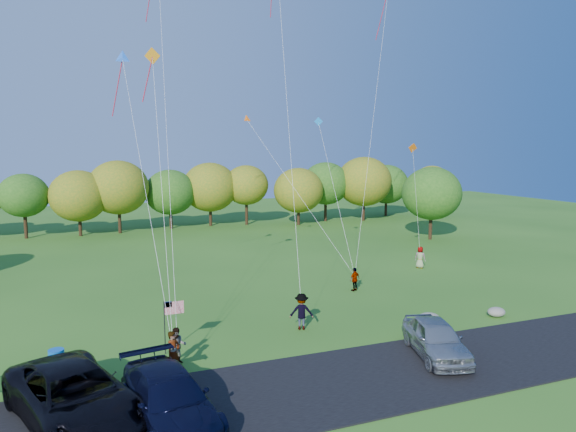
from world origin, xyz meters
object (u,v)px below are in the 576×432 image
at_px(flyer_b, 177,346).
at_px(flyer_d, 355,279).
at_px(minivan_silver, 436,338).
at_px(flyer_c, 302,311).
at_px(minivan_dark, 74,396).
at_px(flyer_a, 173,353).
at_px(minivan_navy, 169,399).
at_px(trash_barrel, 57,361).
at_px(flyer_e, 420,257).

height_order(flyer_b, flyer_d, flyer_b).
xyz_separation_m(minivan_silver, flyer_c, (-4.20, 5.47, 0.07)).
xyz_separation_m(minivan_dark, flyer_a, (3.70, 2.70, -0.08)).
bearing_deg(minivan_navy, trash_barrel, 113.38).
height_order(minivan_navy, flyer_b, minivan_navy).
height_order(minivan_navy, minivan_silver, minivan_navy).
relative_size(minivan_dark, flyer_b, 4.24).
height_order(minivan_silver, flyer_d, minivan_silver).
distance_m(minivan_navy, flyer_c, 10.34).
relative_size(minivan_navy, flyer_c, 3.09).
relative_size(flyer_b, trash_barrel, 1.68).
bearing_deg(flyer_d, flyer_b, 9.38).
bearing_deg(flyer_c, flyer_d, -117.78).
xyz_separation_m(minivan_dark, flyer_d, (16.69, 11.16, -0.22)).
distance_m(minivan_dark, trash_barrel, 4.84).
relative_size(minivan_navy, flyer_d, 3.77).
height_order(minivan_silver, flyer_c, flyer_c).
distance_m(flyer_c, flyer_d, 8.10).
relative_size(flyer_b, flyer_d, 1.03).
xyz_separation_m(minivan_dark, minivan_silver, (14.86, 0.27, -0.12)).
height_order(flyer_c, flyer_e, flyer_c).
bearing_deg(flyer_b, flyer_e, 37.25).
bearing_deg(flyer_e, flyer_a, 83.44).
height_order(flyer_d, trash_barrel, flyer_d).
xyz_separation_m(flyer_b, flyer_d, (12.67, 7.40, -0.02)).
bearing_deg(trash_barrel, minivan_dark, -80.16).
bearing_deg(flyer_a, flyer_d, -7.78).
xyz_separation_m(flyer_e, trash_barrel, (-25.40, -10.37, -0.38)).
relative_size(flyer_b, flyer_c, 0.84).
bearing_deg(trash_barrel, flyer_b, -11.49).
relative_size(flyer_a, flyer_c, 0.97).
bearing_deg(flyer_b, flyer_a, -98.89).
bearing_deg(trash_barrel, flyer_a, -24.30).
distance_m(minivan_silver, flyer_b, 11.39).
xyz_separation_m(minivan_silver, flyer_e, (9.71, 14.84, -0.03)).
bearing_deg(minivan_silver, flyer_d, 96.58).
bearing_deg(flyer_d, trash_barrel, -0.79).
xyz_separation_m(minivan_dark, flyer_c, (10.66, 5.74, -0.05)).
distance_m(minivan_dark, flyer_d, 20.08).
bearing_deg(trash_barrel, flyer_d, 20.13).
bearing_deg(minivan_dark, minivan_navy, -42.51).
bearing_deg(flyer_a, minivan_silver, -53.13).
bearing_deg(minivan_dark, flyer_a, 15.31).
height_order(flyer_a, flyer_c, flyer_c).
bearing_deg(minivan_silver, minivan_dark, -162.85).
height_order(flyer_b, flyer_c, flyer_c).
height_order(minivan_navy, trash_barrel, minivan_navy).
height_order(minivan_silver, trash_barrel, minivan_silver).
height_order(minivan_navy, flyer_a, flyer_a).
bearing_deg(trash_barrel, minivan_navy, -57.30).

